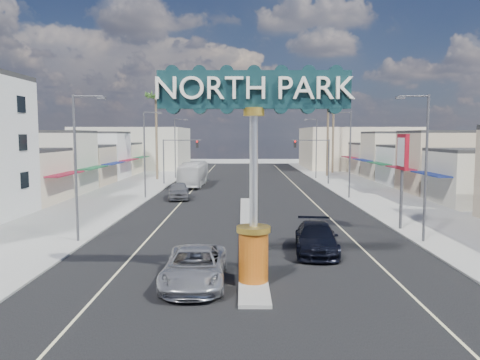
{
  "coord_description": "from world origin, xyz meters",
  "views": [
    {
      "loc": [
        -0.49,
        -18.18,
        6.6
      ],
      "look_at": [
        -0.63,
        9.11,
        3.96
      ],
      "focal_mm": 35.0,
      "sensor_mm": 36.0,
      "label": 1
    }
  ],
  "objects_px": {
    "traffic_signal_right": "(315,152)",
    "suv_left": "(195,267)",
    "streetlight_r_mid": "(348,150)",
    "palm_left_far": "(156,101)",
    "gateway_sign": "(254,151)",
    "traffic_signal_left": "(177,152)",
    "streetlight_r_far": "(315,145)",
    "streetlight_r_near": "(424,160)",
    "palm_right_far": "(334,101)",
    "streetlight_l_near": "(78,160)",
    "palm_right_mid": "(328,109)",
    "streetlight_l_mid": "(146,150)",
    "suv_right": "(316,238)",
    "city_bus": "(194,174)",
    "streetlight_l_far": "(176,145)",
    "bank_pylon_sign": "(403,157)",
    "car_parked_left": "(179,191)"
  },
  "relations": [
    {
      "from": "traffic_signal_left",
      "to": "palm_left_far",
      "type": "relative_size",
      "value": 0.46
    },
    {
      "from": "streetlight_l_mid",
      "to": "palm_right_mid",
      "type": "distance_m",
      "value": 35.44
    },
    {
      "from": "suv_right",
      "to": "car_parked_left",
      "type": "relative_size",
      "value": 1.09
    },
    {
      "from": "traffic_signal_right",
      "to": "suv_left",
      "type": "relative_size",
      "value": 1.03
    },
    {
      "from": "palm_right_mid",
      "to": "suv_right",
      "type": "xyz_separation_m",
      "value": [
        -9.33,
        -48.34,
        -9.78
      ]
    },
    {
      "from": "traffic_signal_left",
      "to": "streetlight_r_far",
      "type": "xyz_separation_m",
      "value": [
        19.62,
        8.01,
        0.79
      ]
    },
    {
      "from": "gateway_sign",
      "to": "streetlight_r_mid",
      "type": "relative_size",
      "value": 1.02
    },
    {
      "from": "streetlight_r_far",
      "to": "palm_right_mid",
      "type": "distance_m",
      "value": 7.3
    },
    {
      "from": "streetlight_l_near",
      "to": "streetlight_r_near",
      "type": "xyz_separation_m",
      "value": [
        20.87,
        0.0,
        0.0
      ]
    },
    {
      "from": "palm_right_mid",
      "to": "palm_right_far",
      "type": "distance_m",
      "value": 6.57
    },
    {
      "from": "streetlight_r_mid",
      "to": "car_parked_left",
      "type": "relative_size",
      "value": 1.73
    },
    {
      "from": "streetlight_l_mid",
      "to": "streetlight_r_near",
      "type": "xyz_separation_m",
      "value": [
        20.87,
        -20.0,
        0.0
      ]
    },
    {
      "from": "traffic_signal_left",
      "to": "streetlight_r_far",
      "type": "distance_m",
      "value": 21.2
    },
    {
      "from": "palm_left_far",
      "to": "suv_right",
      "type": "relative_size",
      "value": 2.31
    },
    {
      "from": "gateway_sign",
      "to": "palm_left_far",
      "type": "xyz_separation_m",
      "value": [
        -13.0,
        48.02,
        5.57
      ]
    },
    {
      "from": "gateway_sign",
      "to": "city_bus",
      "type": "relative_size",
      "value": 0.82
    },
    {
      "from": "city_bus",
      "to": "car_parked_left",
      "type": "bearing_deg",
      "value": -89.22
    },
    {
      "from": "traffic_signal_right",
      "to": "streetlight_l_far",
      "type": "height_order",
      "value": "streetlight_l_far"
    },
    {
      "from": "gateway_sign",
      "to": "city_bus",
      "type": "xyz_separation_m",
      "value": [
        -6.84,
        40.35,
        -4.38
      ]
    },
    {
      "from": "streetlight_r_far",
      "to": "palm_left_far",
      "type": "distance_m",
      "value": 24.38
    },
    {
      "from": "bank_pylon_sign",
      "to": "streetlight_r_near",
      "type": "bearing_deg",
      "value": -87.86
    },
    {
      "from": "streetlight_r_mid",
      "to": "palm_left_far",
      "type": "distance_m",
      "value": 31.47
    },
    {
      "from": "streetlight_l_far",
      "to": "city_bus",
      "type": "height_order",
      "value": "streetlight_l_far"
    },
    {
      "from": "palm_right_mid",
      "to": "suv_left",
      "type": "xyz_separation_m",
      "value": [
        -15.59,
        -54.05,
        -9.8
      ]
    },
    {
      "from": "suv_right",
      "to": "car_parked_left",
      "type": "xyz_separation_m",
      "value": [
        -10.72,
        21.86,
        0.06
      ]
    },
    {
      "from": "streetlight_l_mid",
      "to": "suv_left",
      "type": "height_order",
      "value": "streetlight_l_mid"
    },
    {
      "from": "gateway_sign",
      "to": "streetlight_l_far",
      "type": "bearing_deg",
      "value": 101.78
    },
    {
      "from": "streetlight_l_near",
      "to": "streetlight_r_far",
      "type": "distance_m",
      "value": 46.9
    },
    {
      "from": "streetlight_l_mid",
      "to": "streetlight_l_far",
      "type": "height_order",
      "value": "same"
    },
    {
      "from": "streetlight_l_mid",
      "to": "city_bus",
      "type": "distance_m",
      "value": 13.31
    },
    {
      "from": "streetlight_r_near",
      "to": "city_bus",
      "type": "distance_m",
      "value": 36.82
    },
    {
      "from": "streetlight_l_far",
      "to": "streetlight_r_near",
      "type": "relative_size",
      "value": 1.0
    },
    {
      "from": "palm_right_mid",
      "to": "palm_right_far",
      "type": "xyz_separation_m",
      "value": [
        2.0,
        6.0,
        1.78
      ]
    },
    {
      "from": "streetlight_l_far",
      "to": "streetlight_r_mid",
      "type": "height_order",
      "value": "same"
    },
    {
      "from": "streetlight_r_far",
      "to": "suv_right",
      "type": "height_order",
      "value": "streetlight_r_far"
    },
    {
      "from": "traffic_signal_right",
      "to": "streetlight_l_mid",
      "type": "xyz_separation_m",
      "value": [
        -19.62,
        -13.99,
        0.79
      ]
    },
    {
      "from": "car_parked_left",
      "to": "bank_pylon_sign",
      "type": "relative_size",
      "value": 0.8
    },
    {
      "from": "streetlight_l_far",
      "to": "car_parked_left",
      "type": "relative_size",
      "value": 1.73
    },
    {
      "from": "streetlight_r_near",
      "to": "palm_right_far",
      "type": "xyz_separation_m",
      "value": [
        4.57,
        52.0,
        7.32
      ]
    },
    {
      "from": "streetlight_l_far",
      "to": "streetlight_r_near",
      "type": "xyz_separation_m",
      "value": [
        20.87,
        -42.0,
        0.0
      ]
    },
    {
      "from": "gateway_sign",
      "to": "palm_right_mid",
      "type": "relative_size",
      "value": 0.76
    },
    {
      "from": "streetlight_r_mid",
      "to": "suv_left",
      "type": "relative_size",
      "value": 1.55
    },
    {
      "from": "streetlight_l_near",
      "to": "suv_left",
      "type": "height_order",
      "value": "streetlight_l_near"
    },
    {
      "from": "streetlight_l_mid",
      "to": "streetlight_l_far",
      "type": "relative_size",
      "value": 1.0
    },
    {
      "from": "gateway_sign",
      "to": "streetlight_r_far",
      "type": "height_order",
      "value": "gateway_sign"
    },
    {
      "from": "palm_right_far",
      "to": "bank_pylon_sign",
      "type": "bearing_deg",
      "value": -95.35
    },
    {
      "from": "streetlight_r_far",
      "to": "suv_left",
      "type": "height_order",
      "value": "streetlight_r_far"
    },
    {
      "from": "city_bus",
      "to": "bank_pylon_sign",
      "type": "height_order",
      "value": "bank_pylon_sign"
    },
    {
      "from": "palm_right_mid",
      "to": "palm_right_far",
      "type": "relative_size",
      "value": 0.86
    },
    {
      "from": "streetlight_r_mid",
      "to": "palm_right_far",
      "type": "height_order",
      "value": "palm_right_far"
    }
  ]
}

